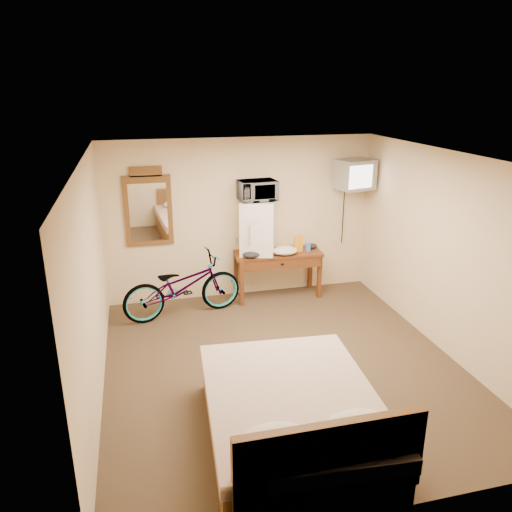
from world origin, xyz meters
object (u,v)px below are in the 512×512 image
object	(u,v)px
microwave	(257,191)
bed	(293,418)
bicycle	(183,286)
wall_mirror	(148,208)
blue_cup	(308,247)
mini_fridge	(257,227)
crt_television	(355,174)
desk	(278,260)

from	to	relation	value
microwave	bed	xyz separation A→B (m)	(-0.52, -3.44, -1.44)
bicycle	wall_mirror	bearing A→B (deg)	23.33
blue_cup	mini_fridge	bearing A→B (deg)	171.83
microwave	wall_mirror	world-z (taller)	wall_mirror
mini_fridge	bicycle	size ratio (longest dim) A/B	0.47
blue_cup	bicycle	bearing A→B (deg)	-172.59
blue_cup	crt_television	size ratio (longest dim) A/B	0.22
blue_cup	wall_mirror	distance (m)	2.52
mini_fridge	microwave	distance (m)	0.57
mini_fridge	wall_mirror	size ratio (longest dim) A/B	0.70
mini_fridge	crt_television	distance (m)	1.71
mini_fridge	bicycle	bearing A→B (deg)	-162.83
blue_cup	bed	world-z (taller)	bed
desk	blue_cup	bearing A→B (deg)	-5.67
crt_television	bicycle	bearing A→B (deg)	-173.19
bicycle	bed	xyz separation A→B (m)	(0.70, -3.06, -0.17)
microwave	blue_cup	xyz separation A→B (m)	(0.79, -0.11, -0.91)
microwave	blue_cup	distance (m)	1.22
desk	wall_mirror	xyz separation A→B (m)	(-1.93, 0.27, 0.88)
wall_mirror	blue_cup	bearing A→B (deg)	-7.57
microwave	bicycle	distance (m)	1.80
desk	microwave	distance (m)	1.15
mini_fridge	blue_cup	distance (m)	0.87
microwave	blue_cup	bearing A→B (deg)	-12.87
mini_fridge	blue_cup	size ratio (longest dim) A/B	5.91
blue_cup	wall_mirror	size ratio (longest dim) A/B	0.12
wall_mirror	mini_fridge	bearing A→B (deg)	-7.27
crt_television	mini_fridge	bearing A→B (deg)	178.27
crt_television	wall_mirror	distance (m)	3.18
microwave	bed	size ratio (longest dim) A/B	0.25
crt_television	bed	distance (m)	4.29
wall_mirror	bicycle	world-z (taller)	wall_mirror
desk	bed	world-z (taller)	bed
bed	blue_cup	bearing A→B (deg)	68.51
microwave	crt_television	size ratio (longest dim) A/B	0.85
crt_television	blue_cup	bearing A→B (deg)	-174.82
microwave	crt_television	distance (m)	1.55
microwave	crt_television	world-z (taller)	crt_television
bicycle	crt_television	bearing A→B (deg)	-94.06
crt_television	microwave	bearing A→B (deg)	178.26
desk	blue_cup	xyz separation A→B (m)	(0.47, -0.05, 0.19)
bicycle	bed	bearing A→B (deg)	-178.01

